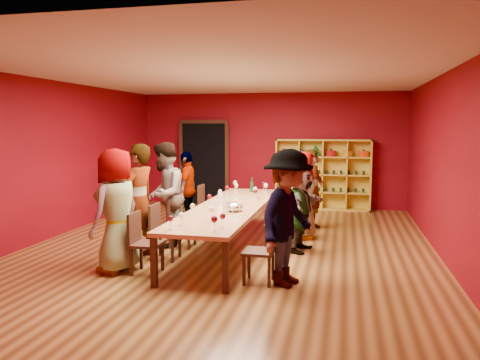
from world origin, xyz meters
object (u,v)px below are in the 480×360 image
chair_person_right_3 (288,212)px  chair_person_right_4 (293,204)px  chair_person_left_1 (161,229)px  person_left_1 (139,201)px  person_left_2 (165,195)px  person_right_2 (300,208)px  chair_person_left_0 (142,239)px  wine_bottle (252,187)px  person_left_0 (116,211)px  person_right_0 (288,218)px  chair_person_left_4 (206,204)px  person_right_4 (313,189)px  person_left_4 (187,189)px  chair_person_left_2 (178,219)px  shelving_unit (323,171)px  chair_person_right_2 (282,222)px  chair_person_right_0 (265,247)px  spittoon_bowl (234,207)px  tasting_table (229,209)px  person_right_3 (303,195)px

chair_person_right_3 → chair_person_right_4: bearing=90.0°
chair_person_left_1 → person_left_1: bearing=180.0°
person_left_2 → chair_person_right_4: (2.07, 2.01, -0.43)m
chair_person_left_1 → person_right_2: person_right_2 is taller
chair_person_left_0 → person_left_1: size_ratio=0.48×
person_left_2 → wine_bottle: size_ratio=5.97×
person_left_0 → person_right_0: 2.52m
chair_person_left_4 → person_right_4: (2.23, 0.30, 0.33)m
person_left_4 → chair_person_left_2: bearing=9.9°
shelving_unit → person_right_0: 5.99m
chair_person_left_1 → wine_bottle: wine_bottle is taller
person_left_1 → chair_person_right_2: size_ratio=2.08×
person_left_0 → person_right_2: bearing=138.2°
shelving_unit → person_left_4: shelving_unit is taller
shelving_unit → chair_person_right_0: shelving_unit is taller
person_right_0 → chair_person_right_0: bearing=110.3°
person_left_0 → chair_person_left_2: person_left_0 is taller
person_left_1 → chair_person_right_2: person_left_1 is taller
chair_person_right_4 → spittoon_bowl: (-0.72, -2.40, 0.32)m
chair_person_left_4 → person_left_4: size_ratio=0.56×
tasting_table → wine_bottle: size_ratio=14.50×
chair_person_right_0 → spittoon_bowl: size_ratio=2.97×
person_left_0 → chair_person_left_1: person_left_0 is taller
chair_person_right_0 → chair_person_right_4: size_ratio=1.00×
person_left_2 → wine_bottle: bearing=138.8°
chair_person_left_0 → chair_person_right_3: 3.23m
person_left_0 → chair_person_right_0: bearing=102.6°
chair_person_left_2 → person_right_3: 2.40m
shelving_unit → person_left_4: size_ratio=1.50×
chair_person_left_4 → spittoon_bowl: spittoon_bowl is taller
chair_person_right_0 → person_right_2: person_right_2 is taller
tasting_table → shelving_unit: bearing=72.1°
person_left_4 → chair_person_right_0: 3.99m
chair_person_left_1 → person_left_4: bearing=99.5°
shelving_unit → person_left_0: size_ratio=1.32×
person_right_4 → chair_person_left_1: bearing=158.8°
person_right_2 → person_right_4: 1.82m
chair_person_left_0 → person_left_2: 1.61m
chair_person_left_0 → person_left_2: (-0.25, 1.53, 0.43)m
person_left_2 → person_left_4: 1.73m
chair_person_left_0 → person_left_1: person_left_1 is taller
chair_person_left_2 → chair_person_right_4: size_ratio=1.00×
chair_person_left_1 → person_right_2: size_ratio=0.59×
chair_person_left_0 → chair_person_right_0: same height
shelving_unit → chair_person_left_0: size_ratio=2.70×
chair_person_left_4 → person_right_4: bearing=7.7°
person_left_4 → chair_person_right_3: 2.33m
chair_person_left_4 → person_left_4: (-0.42, -0.00, 0.30)m
person_left_1 → spittoon_bowl: size_ratio=6.18×
person_right_2 → person_right_3: person_right_3 is taller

